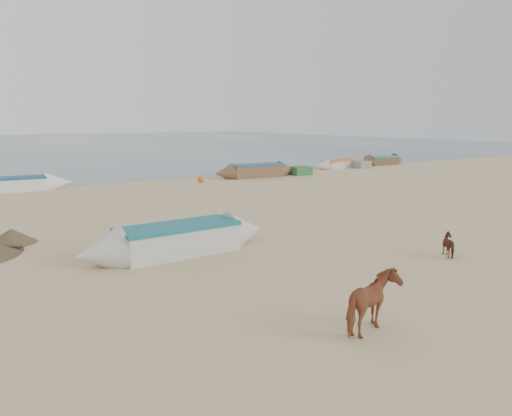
{
  "coord_description": "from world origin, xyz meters",
  "views": [
    {
      "loc": [
        -9.63,
        -10.85,
        4.16
      ],
      "look_at": [
        0.0,
        4.0,
        1.0
      ],
      "focal_mm": 35.0,
      "sensor_mm": 36.0,
      "label": 1
    }
  ],
  "objects_px": {
    "cow_adult": "(373,303)",
    "calf_front": "(203,228)",
    "calf_right": "(451,245)",
    "near_canoe": "(178,239)"
  },
  "relations": [
    {
      "from": "cow_adult",
      "to": "calf_front",
      "type": "bearing_deg",
      "value": -23.2
    },
    {
      "from": "calf_right",
      "to": "near_canoe",
      "type": "bearing_deg",
      "value": 62.23
    },
    {
      "from": "calf_front",
      "to": "near_canoe",
      "type": "bearing_deg",
      "value": -80.18
    },
    {
      "from": "calf_front",
      "to": "cow_adult",
      "type": "bearing_deg",
      "value": -34.04
    },
    {
      "from": "calf_front",
      "to": "calf_right",
      "type": "distance_m",
      "value": 8.1
    },
    {
      "from": "calf_right",
      "to": "near_canoe",
      "type": "relative_size",
      "value": 0.11
    },
    {
      "from": "calf_front",
      "to": "calf_right",
      "type": "xyz_separation_m",
      "value": [
        5.43,
        -6.01,
        -0.07
      ]
    },
    {
      "from": "cow_adult",
      "to": "near_canoe",
      "type": "relative_size",
      "value": 0.23
    },
    {
      "from": "cow_adult",
      "to": "calf_front",
      "type": "height_order",
      "value": "cow_adult"
    },
    {
      "from": "calf_front",
      "to": "calf_right",
      "type": "height_order",
      "value": "calf_front"
    }
  ]
}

